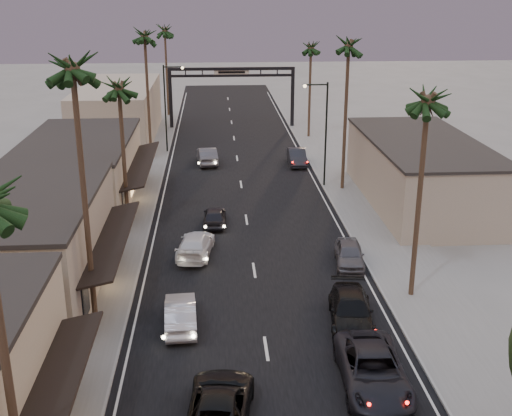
{
  "coord_description": "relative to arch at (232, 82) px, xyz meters",
  "views": [
    {
      "loc": [
        -2.29,
        -7.85,
        16.59
      ],
      "look_at": [
        0.41,
        32.47,
        2.5
      ],
      "focal_mm": 45.0,
      "sensor_mm": 36.0,
      "label": 1
    }
  ],
  "objects": [
    {
      "name": "oncoming_white",
      "position": [
        -3.63,
        -39.38,
        -4.8
      ],
      "size": [
        2.71,
        5.29,
        1.47
      ],
      "primitive_type": "imported",
      "rotation": [
        0.0,
        0.0,
        3.01
      ],
      "color": "silver",
      "rests_on": "ground"
    },
    {
      "name": "curbside_near",
      "position": [
        4.36,
        -54.38,
        -4.7
      ],
      "size": [
        3.01,
        6.11,
        1.67
      ],
      "primitive_type": "imported",
      "rotation": [
        0.0,
        0.0,
        -0.04
      ],
      "color": "black",
      "rests_on": "ground"
    },
    {
      "name": "storefront_dist",
      "position": [
        -13.0,
        -5.0,
        -2.53
      ],
      "size": [
        8.0,
        20.0,
        6.0
      ],
      "primitive_type": "cube",
      "color": "gray",
      "rests_on": "ground"
    },
    {
      "name": "oncoming_dgrey",
      "position": [
        -2.37,
        -33.88,
        -4.86
      ],
      "size": [
        1.77,
        4.05,
        1.36
      ],
      "primitive_type": "imported",
      "rotation": [
        0.0,
        0.0,
        3.1
      ],
      "color": "black",
      "rests_on": "ground"
    },
    {
      "name": "storefront_far",
      "position": [
        -13.0,
        -28.0,
        -3.03
      ],
      "size": [
        8.0,
        16.0,
        5.0
      ],
      "primitive_type": "cube",
      "color": "#B8AA8C",
      "rests_on": "ground"
    },
    {
      "name": "streetlight_left",
      "position": [
        -6.92,
        -12.0,
        -0.2
      ],
      "size": [
        2.13,
        0.3,
        9.0
      ],
      "color": "black",
      "rests_on": "ground"
    },
    {
      "name": "arch",
      "position": [
        0.0,
        0.0,
        0.0
      ],
      "size": [
        15.2,
        0.4,
        7.27
      ],
      "color": "black",
      "rests_on": "ground"
    },
    {
      "name": "curbside_grey",
      "position": [
        5.98,
        -41.55,
        -4.81
      ],
      "size": [
        2.23,
        4.45,
        1.46
      ],
      "primitive_type": "imported",
      "rotation": [
        0.0,
        0.0,
        -0.12
      ],
      "color": "#49484D",
      "rests_on": "ground"
    },
    {
      "name": "palm_rc",
      "position": [
        8.6,
        -6.0,
        4.94
      ],
      "size": [
        3.2,
        3.2,
        12.2
      ],
      "color": "#38281C",
      "rests_on": "ground"
    },
    {
      "name": "curbside_black",
      "position": [
        4.55,
        -48.88,
        -4.76
      ],
      "size": [
        2.79,
        5.52,
        1.54
      ],
      "primitive_type": "imported",
      "rotation": [
        0.0,
        0.0,
        -0.12
      ],
      "color": "black",
      "rests_on": "ground"
    },
    {
      "name": "palm_ra",
      "position": [
        8.6,
        -46.0,
        5.91
      ],
      "size": [
        3.2,
        3.2,
        13.2
      ],
      "color": "#38281C",
      "rests_on": "ground"
    },
    {
      "name": "palm_lc",
      "position": [
        -8.6,
        -34.0,
        4.94
      ],
      "size": [
        3.2,
        3.2,
        12.2
      ],
      "color": "#38281C",
      "rests_on": "ground"
    },
    {
      "name": "palm_ld",
      "position": [
        -8.6,
        -15.0,
        6.88
      ],
      "size": [
        3.2,
        3.2,
        14.2
      ],
      "color": "#38281C",
      "rests_on": "ground"
    },
    {
      "name": "palm_far",
      "position": [
        -8.3,
        8.0,
        5.91
      ],
      "size": [
        3.2,
        3.2,
        13.2
      ],
      "color": "#38281C",
      "rests_on": "ground"
    },
    {
      "name": "palm_lb",
      "position": [
        -8.6,
        -48.0,
        7.85
      ],
      "size": [
        3.2,
        3.2,
        15.2
      ],
      "color": "#38281C",
      "rests_on": "ground"
    },
    {
      "name": "ground",
      "position": [
        0.0,
        -30.0,
        -5.53
      ],
      "size": [
        200.0,
        200.0,
        0.0
      ],
      "primitive_type": "plane",
      "color": "slate",
      "rests_on": "ground"
    },
    {
      "name": "curbside_far",
      "position": [
        5.73,
        -17.77,
        -4.77
      ],
      "size": [
        1.7,
        4.68,
        1.53
      ],
      "primitive_type": "imported",
      "rotation": [
        0.0,
        0.0,
        -0.02
      ],
      "color": "black",
      "rests_on": "ground"
    },
    {
      "name": "sidewalk_left",
      "position": [
        -9.5,
        -18.0,
        -5.47
      ],
      "size": [
        5.0,
        92.0,
        0.12
      ],
      "primitive_type": "cube",
      "color": "slate",
      "rests_on": "ground"
    },
    {
      "name": "building_right",
      "position": [
        14.0,
        -30.0,
        -3.03
      ],
      "size": [
        8.0,
        18.0,
        5.0
      ],
      "primitive_type": "cube",
      "color": "gray",
      "rests_on": "ground"
    },
    {
      "name": "sidewalk_right",
      "position": [
        9.5,
        -18.0,
        -5.47
      ],
      "size": [
        5.0,
        92.0,
        0.12
      ],
      "primitive_type": "cube",
      "color": "slate",
      "rests_on": "ground"
    },
    {
      "name": "palm_rb",
      "position": [
        8.6,
        -26.0,
        6.88
      ],
      "size": [
        3.2,
        3.2,
        14.2
      ],
      "color": "#38281C",
      "rests_on": "ground"
    },
    {
      "name": "road",
      "position": [
        0.0,
        -25.0,
        -5.53
      ],
      "size": [
        14.0,
        120.0,
        0.02
      ],
      "primitive_type": "cube",
      "color": "black",
      "rests_on": "ground"
    },
    {
      "name": "oncoming_grey_far",
      "position": [
        -2.98,
        -16.87,
        -4.72
      ],
      "size": [
        2.2,
        5.08,
        1.62
      ],
      "primitive_type": "imported",
      "rotation": [
        0.0,
        0.0,
        3.24
      ],
      "color": "#49484D",
      "rests_on": "ground"
    },
    {
      "name": "oncoming_silver",
      "position": [
        -4.19,
        -48.54,
        -4.8
      ],
      "size": [
        1.81,
        4.55,
        1.47
      ],
      "primitive_type": "imported",
      "rotation": [
        0.0,
        0.0,
        3.2
      ],
      "color": "#A3A2A7",
      "rests_on": "ground"
    },
    {
      "name": "oncoming_pickup",
      "position": [
        -2.31,
        -56.3,
        -4.77
      ],
      "size": [
        3.22,
        5.79,
        1.53
      ],
      "primitive_type": "imported",
      "rotation": [
        0.0,
        0.0,
        3.01
      ],
      "color": "black",
      "rests_on": "ground"
    },
    {
      "name": "streetlight_right",
      "position": [
        6.92,
        -25.0,
        -0.2
      ],
      "size": [
        2.13,
        0.3,
        9.0
      ],
      "color": "black",
      "rests_on": "ground"
    },
    {
      "name": "storefront_mid",
      "position": [
        -13.0,
        -44.0,
        -2.78
      ],
      "size": [
        8.0,
        14.0,
        5.5
      ],
      "primitive_type": "cube",
      "color": "gray",
      "rests_on": "ground"
    }
  ]
}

